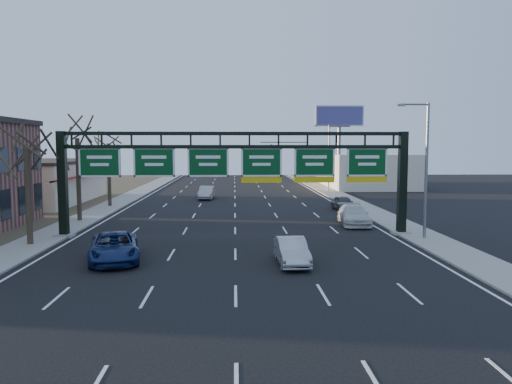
{
  "coord_description": "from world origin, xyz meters",
  "views": [
    {
      "loc": [
        -0.03,
        -26.28,
        6.21
      ],
      "look_at": [
        1.37,
        6.18,
        3.2
      ],
      "focal_mm": 35.0,
      "sensor_mm": 36.0,
      "label": 1
    }
  ],
  "objects_px": {
    "car_blue_suv": "(114,247)",
    "car_silver_sedan": "(292,251)",
    "car_white_wagon": "(354,215)",
    "sign_gantry": "(237,169)"
  },
  "relations": [
    {
      "from": "sign_gantry",
      "to": "car_silver_sedan",
      "type": "bearing_deg",
      "value": -72.04
    },
    {
      "from": "car_silver_sedan",
      "to": "car_white_wagon",
      "type": "xyz_separation_m",
      "value": [
        6.39,
        12.87,
        0.08
      ]
    },
    {
      "from": "car_blue_suv",
      "to": "car_silver_sedan",
      "type": "distance_m",
      "value": 9.56
    },
    {
      "from": "sign_gantry",
      "to": "car_white_wagon",
      "type": "bearing_deg",
      "value": 24.78
    },
    {
      "from": "car_silver_sedan",
      "to": "car_white_wagon",
      "type": "relative_size",
      "value": 0.79
    },
    {
      "from": "car_blue_suv",
      "to": "car_white_wagon",
      "type": "bearing_deg",
      "value": 23.89
    },
    {
      "from": "car_blue_suv",
      "to": "car_silver_sedan",
      "type": "relative_size",
      "value": 1.3
    },
    {
      "from": "sign_gantry",
      "to": "car_blue_suv",
      "type": "xyz_separation_m",
      "value": [
        -6.7,
        -7.46,
        -3.87
      ]
    },
    {
      "from": "car_silver_sedan",
      "to": "sign_gantry",
      "type": "bearing_deg",
      "value": 105.86
    },
    {
      "from": "car_silver_sedan",
      "to": "car_white_wagon",
      "type": "distance_m",
      "value": 14.36
    }
  ]
}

